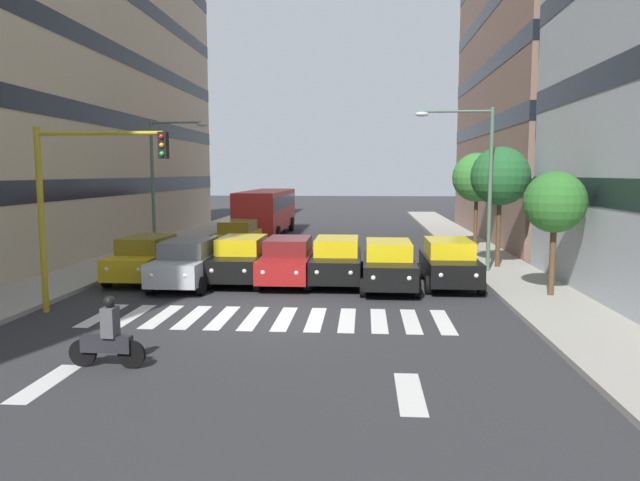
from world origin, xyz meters
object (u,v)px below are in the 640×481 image
car_3 (288,260)px  car_row2_0 (238,237)px  car_4 (241,259)px  street_lamp_left (477,170)px  car_1 (388,265)px  car_2 (337,260)px  car_6 (146,258)px  street_lamp_right (162,171)px  street_tree_2 (477,178)px  bus_behind_traffic (267,208)px  street_tree_1 (500,177)px  motorcycle_with_rider (108,338)px  traffic_light_gantry (76,190)px  car_0 (449,263)px  car_5 (188,263)px  street_tree_0 (555,203)px

car_3 → car_row2_0: 8.67m
car_4 → car_row2_0: 7.85m
car_4 → street_lamp_left: size_ratio=0.67×
car_1 → car_2: 2.10m
car_6 → street_lamp_right: (1.58, -6.65, 3.36)m
street_lamp_left → street_tree_2: street_lamp_left is taller
car_row2_0 → street_tree_2: street_tree_2 is taller
bus_behind_traffic → street_tree_1: size_ratio=2.05×
motorcycle_with_rider → traffic_light_gantry: (2.94, -4.72, 3.03)m
traffic_light_gantry → car_1: bearing=-154.8°
car_row2_0 → bus_behind_traffic: bus_behind_traffic is taller
car_row2_0 → bus_behind_traffic: bearing=-90.3°
street_tree_2 → car_0: bearing=74.8°
traffic_light_gantry → street_tree_1: size_ratio=1.07×
street_lamp_right → car_1: bearing=145.1°
car_1 → car_4: (5.57, -0.97, 0.00)m
bus_behind_traffic → car_4: bearing=96.1°
car_5 → bus_behind_traffic: bearing=-90.0°
car_row2_0 → street_lamp_left: street_lamp_left is taller
bus_behind_traffic → traffic_light_gantry: traffic_light_gantry is taller
car_6 → street_lamp_left: 13.63m
motorcycle_with_rider → street_lamp_left: size_ratio=0.26×
car_5 → motorcycle_with_rider: size_ratio=2.61×
bus_behind_traffic → motorcycle_with_rider: bearing=92.1°
motorcycle_with_rider → bus_behind_traffic: bearing=-87.9°
car_2 → car_4: (3.67, -0.08, 0.00)m
traffic_light_gantry → car_5: bearing=-114.5°
car_row2_0 → street_tree_0: street_tree_0 is taller
car_4 → street_lamp_left: bearing=-165.5°
car_2 → car_5: size_ratio=1.00×
car_0 → street_lamp_left: size_ratio=0.67×
car_3 → car_5: bearing=12.9°
car_1 → traffic_light_gantry: bearing=25.2°
motorcycle_with_rider → street_tree_2: 23.96m
car_2 → car_5: (5.43, 0.97, 0.00)m
traffic_light_gantry → street_lamp_right: size_ratio=0.83×
car_1 → street_tree_2: 13.10m
car_2 → car_row2_0: (5.48, -7.72, 0.00)m
car_6 → bus_behind_traffic: 16.68m
car_0 → street_lamp_left: bearing=-117.7°
car_row2_0 → traffic_light_gantry: (1.91, 12.98, 2.79)m
street_tree_1 → motorcycle_with_rider: bearing=50.5°
street_lamp_right → street_tree_0: bearing=151.0°
car_0 → bus_behind_traffic: size_ratio=0.42×
car_1 → street_lamp_right: bearing=-34.9°
car_5 → bus_behind_traffic: 17.59m
car_5 → bus_behind_traffic: (-0.00, -17.56, 0.97)m
car_5 → motorcycle_with_rider: bearing=96.2°
car_3 → car_row2_0: (3.64, -7.87, 0.00)m
bus_behind_traffic → car_2: bearing=108.1°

